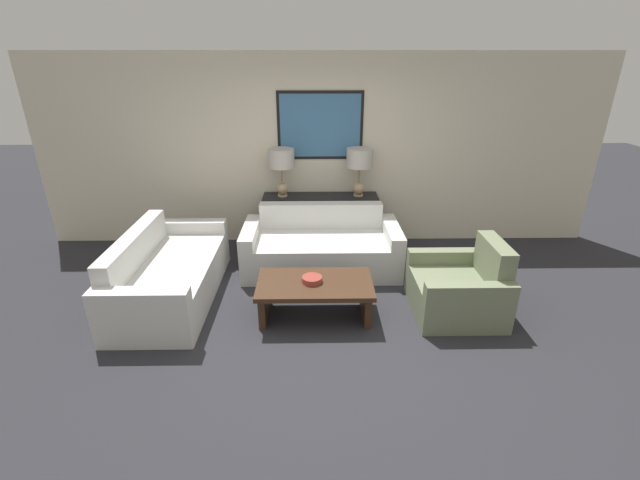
# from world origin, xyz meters

# --- Properties ---
(ground_plane) EXTENTS (20.00, 20.00, 0.00)m
(ground_plane) POSITION_xyz_m (0.00, 0.00, 0.00)
(ground_plane) COLOR #28282D
(back_wall) EXTENTS (7.97, 0.12, 2.65)m
(back_wall) POSITION_xyz_m (0.00, 2.36, 1.33)
(back_wall) COLOR beige
(back_wall) RESTS_ON ground_plane
(console_table) EXTENTS (1.62, 0.40, 0.77)m
(console_table) POSITION_xyz_m (0.00, 2.08, 0.38)
(console_table) COLOR black
(console_table) RESTS_ON ground_plane
(table_lamp_left) EXTENTS (0.36, 0.36, 0.66)m
(table_lamp_left) POSITION_xyz_m (-0.53, 2.08, 1.25)
(table_lamp_left) COLOR tan
(table_lamp_left) RESTS_ON console_table
(table_lamp_right) EXTENTS (0.36, 0.36, 0.66)m
(table_lamp_right) POSITION_xyz_m (0.53, 2.08, 1.25)
(table_lamp_right) COLOR tan
(table_lamp_right) RESTS_ON console_table
(couch_by_back_wall) EXTENTS (1.99, 0.93, 0.79)m
(couch_by_back_wall) POSITION_xyz_m (0.00, 1.36, 0.28)
(couch_by_back_wall) COLOR silver
(couch_by_back_wall) RESTS_ON ground_plane
(couch_by_side) EXTENTS (0.93, 1.99, 0.79)m
(couch_by_side) POSITION_xyz_m (-1.76, 0.65, 0.28)
(couch_by_side) COLOR silver
(couch_by_side) RESTS_ON ground_plane
(coffee_table) EXTENTS (1.21, 0.67, 0.41)m
(coffee_table) POSITION_xyz_m (-0.09, 0.23, 0.30)
(coffee_table) COLOR #3D2616
(coffee_table) RESTS_ON ground_plane
(decorative_bowl) EXTENTS (0.21, 0.21, 0.06)m
(decorative_bowl) POSITION_xyz_m (-0.12, 0.23, 0.44)
(decorative_bowl) COLOR #93382D
(decorative_bowl) RESTS_ON coffee_table
(armchair_near_back_wall) EXTENTS (0.90, 0.94, 0.82)m
(armchair_near_back_wall) POSITION_xyz_m (1.48, 0.30, 0.27)
(armchair_near_back_wall) COLOR #707A5B
(armchair_near_back_wall) RESTS_ON ground_plane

